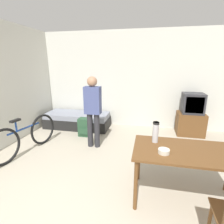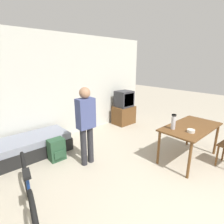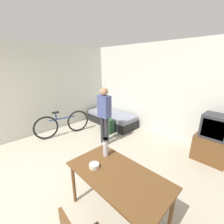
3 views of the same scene
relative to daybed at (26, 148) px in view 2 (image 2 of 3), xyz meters
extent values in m
cube|color=silver|center=(1.26, 0.49, 1.14)|extent=(5.66, 0.06, 2.70)
cube|color=black|center=(0.00, 0.00, -0.07)|extent=(1.84, 0.77, 0.29)
cube|color=gray|center=(0.00, 0.00, 0.15)|extent=(1.79, 0.75, 0.14)
cube|color=brown|center=(3.10, 0.09, 0.08)|extent=(0.68, 0.50, 0.58)
cube|color=#2D2D33|center=(3.10, 0.09, 0.63)|extent=(0.51, 0.45, 0.51)
cube|color=black|center=(3.10, -0.13, 0.63)|extent=(0.42, 0.01, 0.40)
cube|color=brown|center=(2.54, -2.38, 0.51)|extent=(1.40, 0.74, 0.03)
cylinder|color=brown|center=(1.90, -2.69, 0.14)|extent=(0.05, 0.05, 0.71)
cylinder|color=brown|center=(3.18, -2.69, 0.14)|extent=(0.05, 0.05, 0.71)
cylinder|color=brown|center=(1.90, -2.07, 0.14)|extent=(0.05, 0.05, 0.71)
cylinder|color=brown|center=(3.18, -2.07, 0.14)|extent=(0.05, 0.05, 0.71)
cylinder|color=brown|center=(3.02, -2.91, 0.01)|extent=(0.04, 0.04, 0.43)
cylinder|color=brown|center=(2.70, -2.88, 0.01)|extent=(0.04, 0.04, 0.43)
torus|color=black|center=(-0.35, -1.19, 0.14)|extent=(0.18, 0.69, 0.70)
torus|color=black|center=(-0.53, -2.14, 0.14)|extent=(0.18, 0.69, 0.70)
cylinder|color=navy|center=(-0.44, -1.67, 0.33)|extent=(0.18, 0.75, 0.04)
cylinder|color=navy|center=(-0.47, -1.84, 0.43)|extent=(0.04, 0.04, 0.20)
cube|color=black|center=(-0.47, -1.84, 0.55)|extent=(0.12, 0.21, 0.04)
cylinder|color=#28282D|center=(0.76, -1.10, 0.18)|extent=(0.12, 0.12, 0.77)
cylinder|color=#28282D|center=(0.92, -1.10, 0.18)|extent=(0.12, 0.12, 0.77)
cube|color=#424C7F|center=(0.84, -1.10, 0.85)|extent=(0.34, 0.20, 0.58)
sphere|color=#A87A5B|center=(0.84, -1.10, 1.24)|extent=(0.21, 0.21, 0.21)
cylinder|color=#B7B7BC|center=(2.12, -2.21, 0.68)|extent=(0.08, 0.08, 0.30)
cylinder|color=black|center=(2.12, -2.21, 0.81)|extent=(0.09, 0.09, 0.03)
cylinder|color=beige|center=(2.21, -2.52, 0.55)|extent=(0.14, 0.14, 0.05)
cube|color=#284C33|center=(0.44, -0.56, 0.02)|extent=(0.32, 0.23, 0.46)
cube|color=#284C33|center=(0.44, -0.69, -0.05)|extent=(0.22, 0.03, 0.16)
camera|label=1|loc=(1.99, -4.55, 1.60)|focal=28.00mm
camera|label=2|loc=(-0.89, -3.78, 1.79)|focal=28.00mm
camera|label=3|loc=(3.64, -3.57, 1.92)|focal=24.00mm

